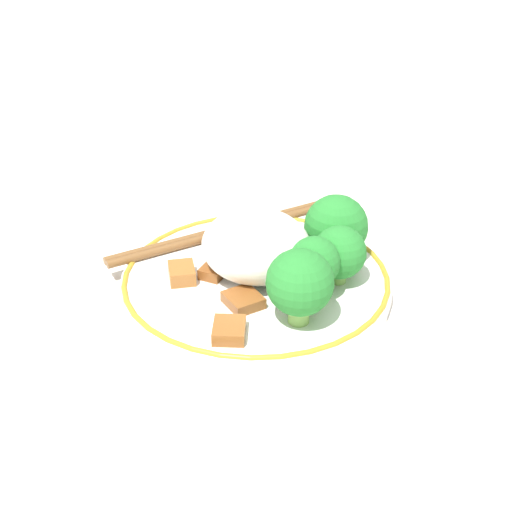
{
  "coord_description": "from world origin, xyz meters",
  "views": [
    {
      "loc": [
        0.5,
        0.12,
        0.34
      ],
      "look_at": [
        0.0,
        0.0,
        0.04
      ],
      "focal_mm": 50.0,
      "sensor_mm": 36.0,
      "label": 1
    }
  ],
  "objects_px": {
    "broccoli_back_center": "(314,264)",
    "broccoli_back_right": "(339,253)",
    "broccoli_back_left": "(300,283)",
    "plate": "(256,282)",
    "broccoli_mid_left": "(336,227)",
    "chopsticks": "(222,232)"
  },
  "relations": [
    {
      "from": "broccoli_back_center",
      "to": "broccoli_back_right",
      "type": "height_order",
      "value": "broccoli_back_center"
    },
    {
      "from": "broccoli_back_center",
      "to": "broccoli_back_right",
      "type": "xyz_separation_m",
      "value": [
        -0.03,
        0.02,
        -0.0
      ]
    },
    {
      "from": "broccoli_back_left",
      "to": "broccoli_back_center",
      "type": "distance_m",
      "value": 0.04
    },
    {
      "from": "broccoli_back_left",
      "to": "broccoli_back_right",
      "type": "bearing_deg",
      "value": 161.58
    },
    {
      "from": "plate",
      "to": "broccoli_back_center",
      "type": "height_order",
      "value": "broccoli_back_center"
    },
    {
      "from": "broccoli_back_left",
      "to": "broccoli_mid_left",
      "type": "relative_size",
      "value": 1.04
    },
    {
      "from": "broccoli_back_center",
      "to": "broccoli_mid_left",
      "type": "height_order",
      "value": "broccoli_mid_left"
    },
    {
      "from": "broccoli_back_right",
      "to": "broccoli_mid_left",
      "type": "relative_size",
      "value": 0.85
    },
    {
      "from": "broccoli_mid_left",
      "to": "broccoli_back_right",
      "type": "bearing_deg",
      "value": 12.22
    },
    {
      "from": "plate",
      "to": "broccoli_back_center",
      "type": "distance_m",
      "value": 0.07
    },
    {
      "from": "broccoli_back_center",
      "to": "broccoli_back_right",
      "type": "distance_m",
      "value": 0.03
    },
    {
      "from": "plate",
      "to": "broccoli_back_right",
      "type": "relative_size",
      "value": 4.56
    },
    {
      "from": "plate",
      "to": "broccoli_back_right",
      "type": "bearing_deg",
      "value": 96.92
    },
    {
      "from": "plate",
      "to": "broccoli_back_left",
      "type": "xyz_separation_m",
      "value": [
        0.06,
        0.05,
        0.04
      ]
    },
    {
      "from": "broccoli_mid_left",
      "to": "chopsticks",
      "type": "bearing_deg",
      "value": -98.5
    },
    {
      "from": "broccoli_back_center",
      "to": "chopsticks",
      "type": "relative_size",
      "value": 0.3
    },
    {
      "from": "broccoli_back_left",
      "to": "broccoli_back_right",
      "type": "relative_size",
      "value": 1.23
    },
    {
      "from": "broccoli_back_center",
      "to": "chopsticks",
      "type": "distance_m",
      "value": 0.13
    },
    {
      "from": "plate",
      "to": "broccoli_back_left",
      "type": "height_order",
      "value": "broccoli_back_left"
    },
    {
      "from": "plate",
      "to": "broccoli_back_left",
      "type": "relative_size",
      "value": 3.72
    },
    {
      "from": "plate",
      "to": "broccoli_mid_left",
      "type": "relative_size",
      "value": 3.88
    },
    {
      "from": "broccoli_mid_left",
      "to": "chopsticks",
      "type": "relative_size",
      "value": 0.34
    }
  ]
}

